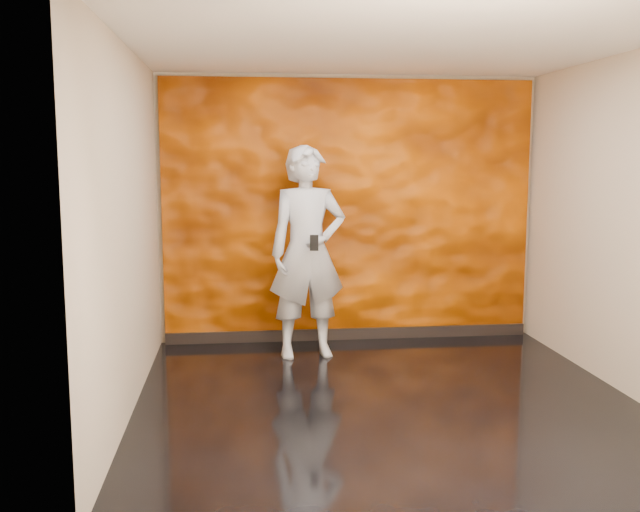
# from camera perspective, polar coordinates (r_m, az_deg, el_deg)

# --- Properties ---
(room) EXTENTS (4.02, 4.02, 2.81)m
(room) POSITION_cam_1_polar(r_m,az_deg,el_deg) (5.63, 5.42, 2.29)
(room) COLOR black
(room) RESTS_ON ground
(feature_wall) EXTENTS (3.90, 0.06, 2.75)m
(feature_wall) POSITION_cam_1_polar(r_m,az_deg,el_deg) (7.56, 2.36, 3.59)
(feature_wall) COLOR #EE6500
(feature_wall) RESTS_ON ground
(baseboard) EXTENTS (3.90, 0.04, 0.12)m
(baseboard) POSITION_cam_1_polar(r_m,az_deg,el_deg) (7.73, 2.35, -6.24)
(baseboard) COLOR black
(baseboard) RESTS_ON ground
(man) EXTENTS (0.81, 0.59, 2.06)m
(man) POSITION_cam_1_polar(r_m,az_deg,el_deg) (6.92, -1.00, 0.31)
(man) COLOR #A5A8B3
(man) RESTS_ON ground
(phone) EXTENTS (0.08, 0.03, 0.15)m
(phone) POSITION_cam_1_polar(r_m,az_deg,el_deg) (6.60, -0.47, 1.06)
(phone) COLOR black
(phone) RESTS_ON man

